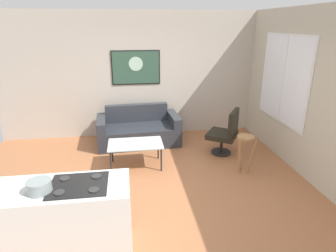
% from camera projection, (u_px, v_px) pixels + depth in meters
% --- Properties ---
extents(ground, '(6.40, 6.40, 0.04)m').
position_uv_depth(ground, '(153.00, 186.00, 4.69)').
color(ground, '#AA6841').
extents(back_wall, '(6.40, 0.05, 2.80)m').
position_uv_depth(back_wall, '(142.00, 76.00, 6.47)').
color(back_wall, '#BCB2A4').
rests_on(back_wall, ground).
extents(right_wall, '(0.05, 6.40, 2.80)m').
position_uv_depth(right_wall, '(303.00, 93.00, 4.85)').
color(right_wall, '#BEB7A0').
rests_on(right_wall, ground).
extents(couch, '(1.81, 0.98, 0.80)m').
position_uv_depth(couch, '(139.00, 131.00, 6.30)').
color(couch, '#2A2E35').
rests_on(couch, ground).
extents(coffee_table, '(0.98, 0.60, 0.46)m').
position_uv_depth(coffee_table, '(135.00, 145.00, 5.19)').
color(coffee_table, silver).
rests_on(coffee_table, ground).
extents(armchair, '(0.77, 0.77, 0.93)m').
position_uv_depth(armchair, '(226.00, 133.00, 5.67)').
color(armchair, black).
rests_on(armchair, ground).
extents(bar_stool, '(0.34, 0.34, 0.69)m').
position_uv_depth(bar_stool, '(245.00, 145.00, 4.93)').
color(bar_stool, '#A37346').
rests_on(bar_stool, ground).
extents(kitchen_counter, '(1.64, 0.63, 0.92)m').
position_uv_depth(kitchen_counter, '(56.00, 223.00, 3.11)').
color(kitchen_counter, silver).
rests_on(kitchen_counter, ground).
extents(mixing_bowl, '(0.24, 0.24, 0.13)m').
position_uv_depth(mixing_bowl, '(39.00, 187.00, 2.86)').
color(mixing_bowl, '#8B9898').
rests_on(mixing_bowl, kitchen_counter).
extents(wall_painting, '(1.08, 0.03, 0.76)m').
position_uv_depth(wall_painting, '(136.00, 68.00, 6.35)').
color(wall_painting, black).
extents(window, '(0.03, 1.66, 1.65)m').
position_uv_depth(window, '(284.00, 79.00, 5.36)').
color(window, silver).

